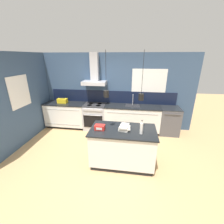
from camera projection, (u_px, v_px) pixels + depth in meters
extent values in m
plane|color=tan|center=(100.00, 158.00, 3.87)|extent=(16.00, 16.00, 0.00)
cube|color=#354C6B|center=(112.00, 92.00, 5.30)|extent=(5.60, 0.06, 2.60)
cube|color=black|center=(112.00, 97.00, 5.32)|extent=(4.42, 0.02, 0.43)
cube|color=white|center=(149.00, 84.00, 4.98)|extent=(1.12, 0.01, 0.96)
cube|color=black|center=(149.00, 84.00, 4.98)|extent=(1.04, 0.01, 0.88)
cube|color=#B5B5BA|center=(94.00, 83.00, 5.02)|extent=(0.80, 0.46, 0.12)
cube|color=#B5B5BA|center=(94.00, 67.00, 4.92)|extent=(0.26, 0.20, 0.90)
cylinder|color=black|center=(106.00, 71.00, 2.98)|extent=(0.01, 0.01, 0.79)
cylinder|color=black|center=(106.00, 94.00, 3.15)|extent=(0.11, 0.11, 0.14)
sphere|color=#F9D18C|center=(106.00, 94.00, 3.15)|extent=(0.06, 0.06, 0.06)
cylinder|color=black|center=(143.00, 73.00, 2.96)|extent=(0.01, 0.01, 0.85)
cylinder|color=black|center=(141.00, 97.00, 3.13)|extent=(0.11, 0.11, 0.14)
sphere|color=#F9D18C|center=(141.00, 97.00, 3.13)|extent=(0.06, 0.06, 0.06)
cube|color=#354C6B|center=(24.00, 99.00, 4.40)|extent=(0.06, 3.80, 2.60)
cube|color=white|center=(20.00, 92.00, 4.17)|extent=(0.01, 0.76, 0.88)
cube|color=black|center=(19.00, 92.00, 4.17)|extent=(0.01, 0.68, 0.80)
cube|color=black|center=(68.00, 125.00, 5.68)|extent=(1.38, 0.56, 0.09)
cube|color=silver|center=(66.00, 114.00, 5.50)|extent=(1.42, 0.62, 0.79)
cube|color=gray|center=(61.00, 110.00, 5.11)|extent=(1.25, 0.01, 0.01)
cube|color=gray|center=(63.00, 124.00, 5.30)|extent=(1.25, 0.01, 0.01)
cube|color=black|center=(65.00, 103.00, 5.35)|extent=(1.44, 0.64, 0.03)
cube|color=black|center=(131.00, 129.00, 5.35)|extent=(1.78, 0.56, 0.09)
cube|color=silver|center=(132.00, 118.00, 5.17)|extent=(1.84, 0.62, 0.79)
cube|color=gray|center=(132.00, 114.00, 4.78)|extent=(1.62, 0.01, 0.01)
cube|color=gray|center=(131.00, 129.00, 4.97)|extent=(1.62, 0.01, 0.01)
cube|color=black|center=(132.00, 106.00, 5.02)|extent=(1.86, 0.64, 0.03)
cube|color=#262628|center=(133.00, 106.00, 5.07)|extent=(0.48, 0.34, 0.01)
cylinder|color=#B5B5BA|center=(133.00, 100.00, 5.12)|extent=(0.02, 0.02, 0.35)
sphere|color=#B5B5BA|center=(133.00, 95.00, 5.06)|extent=(0.03, 0.03, 0.03)
cylinder|color=#B5B5BA|center=(133.00, 96.00, 5.02)|extent=(0.02, 0.12, 0.02)
cube|color=#B5B5BA|center=(95.00, 117.00, 5.36)|extent=(0.76, 0.62, 0.87)
cube|color=black|center=(93.00, 121.00, 5.08)|extent=(0.65, 0.02, 0.44)
cylinder|color=#B5B5BA|center=(92.00, 115.00, 4.98)|extent=(0.57, 0.02, 0.02)
cube|color=#B5B5BA|center=(92.00, 110.00, 4.93)|extent=(0.65, 0.02, 0.07)
cube|color=#2D2D30|center=(95.00, 105.00, 5.20)|extent=(0.76, 0.60, 0.04)
cylinder|color=black|center=(91.00, 103.00, 5.32)|extent=(0.17, 0.17, 0.00)
cylinder|color=black|center=(100.00, 104.00, 5.28)|extent=(0.17, 0.17, 0.00)
cylinder|color=black|center=(90.00, 105.00, 5.12)|extent=(0.17, 0.17, 0.00)
cylinder|color=black|center=(98.00, 106.00, 5.08)|extent=(0.17, 0.17, 0.00)
cube|color=#4C4C51|center=(169.00, 121.00, 5.01)|extent=(0.63, 0.62, 0.89)
cube|color=black|center=(171.00, 108.00, 4.85)|extent=(0.63, 0.62, 0.02)
cylinder|color=#4C4C51|center=(173.00, 114.00, 4.57)|extent=(0.47, 0.02, 0.02)
cube|color=black|center=(122.00, 161.00, 3.72)|extent=(1.40, 0.77, 0.09)
cube|color=silver|center=(123.00, 145.00, 3.57)|extent=(1.46, 0.80, 0.79)
cube|color=black|center=(123.00, 130.00, 3.42)|extent=(1.51, 0.85, 0.03)
cylinder|color=silver|center=(141.00, 128.00, 3.19)|extent=(0.07, 0.07, 0.25)
cylinder|color=silver|center=(142.00, 122.00, 3.14)|extent=(0.03, 0.03, 0.06)
cylinder|color=#262628|center=(142.00, 121.00, 3.13)|extent=(0.03, 0.03, 0.01)
cube|color=silver|center=(125.00, 128.00, 3.44)|extent=(0.27, 0.36, 0.03)
cube|color=beige|center=(125.00, 127.00, 3.43)|extent=(0.24, 0.33, 0.03)
cube|color=beige|center=(124.00, 126.00, 3.41)|extent=(0.24, 0.34, 0.04)
cube|color=red|center=(100.00, 127.00, 3.40)|extent=(0.23, 0.15, 0.11)
cube|color=white|center=(99.00, 129.00, 3.33)|extent=(0.14, 0.01, 0.05)
cube|color=gold|center=(62.00, 101.00, 5.33)|extent=(0.34, 0.18, 0.16)
cylinder|color=black|center=(62.00, 98.00, 5.30)|extent=(0.20, 0.02, 0.02)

